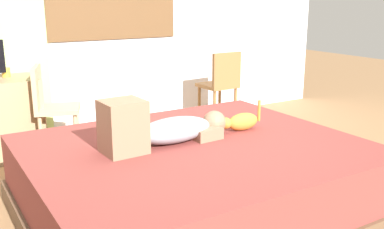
{
  "coord_description": "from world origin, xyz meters",
  "views": [
    {
      "loc": [
        -1.59,
        -2.39,
        1.45
      ],
      "look_at": [
        0.01,
        0.23,
        0.65
      ],
      "focal_mm": 41.63,
      "sensor_mm": 36.0,
      "label": 1
    }
  ],
  "objects": [
    {
      "name": "chair_by_desk",
      "position": [
        -0.64,
        1.67,
        0.51
      ],
      "size": [
        0.49,
        0.49,
        0.86
      ],
      "color": "tan",
      "rests_on": "ground"
    },
    {
      "name": "ground_plane",
      "position": [
        0.0,
        0.0,
        0.0
      ],
      "size": [
        16.0,
        16.0,
        0.0
      ],
      "primitive_type": "plane",
      "color": "olive"
    },
    {
      "name": "cat",
      "position": [
        0.37,
        0.13,
        0.56
      ],
      "size": [
        0.36,
        0.11,
        0.21
      ],
      "color": "#C67A2D",
      "rests_on": "bed"
    },
    {
      "name": "curtain_left",
      "position": [
        -0.71,
        2.21,
        1.26
      ],
      "size": [
        0.44,
        0.06,
        2.51
      ],
      "primitive_type": "cube",
      "color": "#ADCC75",
      "rests_on": "ground"
    },
    {
      "name": "person_lying",
      "position": [
        -0.28,
        0.14,
        0.61
      ],
      "size": [
        0.94,
        0.3,
        0.34
      ],
      "color": "#8C939E",
      "rests_on": "bed"
    },
    {
      "name": "cup",
      "position": [
        -0.93,
        1.99,
        0.78
      ],
      "size": [
        0.07,
        0.07,
        0.09
      ],
      "primitive_type": "cylinder",
      "color": "gold",
      "rests_on": "desk"
    },
    {
      "name": "chair_spare",
      "position": [
        1.34,
        1.75,
        0.51
      ],
      "size": [
        0.4,
        0.4,
        0.86
      ],
      "color": "brown",
      "rests_on": "ground"
    },
    {
      "name": "bed",
      "position": [
        -0.09,
        0.03,
        0.24
      ],
      "size": [
        2.24,
        1.88,
        0.5
      ],
      "color": "brown",
      "rests_on": "ground"
    }
  ]
}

